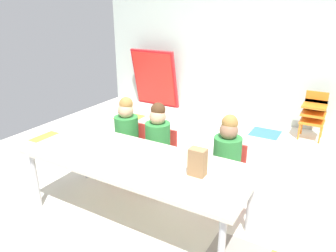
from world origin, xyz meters
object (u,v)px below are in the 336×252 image
object	(u,v)px
kid_chair_orange_stack	(314,112)
paper_plate_near_edge	(141,155)
seated_child_middle_seat	(158,137)
paper_bag_brown	(197,162)
craft_table	(135,163)
donut_powdered_on_plate	(141,153)
seated_child_far_right	(228,153)
seated_child_near_camera	(127,130)
folded_activity_table	(155,79)

from	to	relation	value
kid_chair_orange_stack	paper_plate_near_edge	size ratio (longest dim) A/B	3.78
seated_child_middle_seat	paper_bag_brown	world-z (taller)	seated_child_middle_seat
craft_table	paper_bag_brown	world-z (taller)	paper_bag_brown
craft_table	paper_plate_near_edge	distance (m)	0.09
donut_powdered_on_plate	seated_child_far_right	bearing A→B (deg)	42.78
seated_child_far_right	seated_child_near_camera	bearing A→B (deg)	180.00
paper_bag_brown	folded_activity_table	bearing A→B (deg)	127.35
kid_chair_orange_stack	paper_bag_brown	world-z (taller)	paper_bag_brown
seated_child_far_right	paper_plate_near_edge	distance (m)	0.81
paper_bag_brown	seated_child_far_right	bearing A→B (deg)	87.42
seated_child_far_right	kid_chair_orange_stack	size ratio (longest dim) A/B	1.35
seated_child_near_camera	kid_chair_orange_stack	distance (m)	2.78
seated_child_near_camera	folded_activity_table	bearing A→B (deg)	115.95
seated_child_middle_seat	folded_activity_table	size ratio (longest dim) A/B	0.84
folded_activity_table	donut_powdered_on_plate	world-z (taller)	folded_activity_table
seated_child_far_right	paper_plate_near_edge	xyz separation A→B (m)	(-0.60, -0.55, 0.06)
craft_table	kid_chair_orange_stack	bearing A→B (deg)	68.90
kid_chair_orange_stack	paper_bag_brown	size ratio (longest dim) A/B	3.09
seated_child_far_right	paper_bag_brown	world-z (taller)	seated_child_far_right
craft_table	paper_plate_near_edge	bearing A→B (deg)	81.33
seated_child_near_camera	seated_child_middle_seat	distance (m)	0.40
seated_child_far_right	kid_chair_orange_stack	xyz separation A→B (m)	(0.49, 2.23, -0.16)
craft_table	paper_plate_near_edge	xyz separation A→B (m)	(0.01, 0.07, 0.05)
craft_table	kid_chair_orange_stack	size ratio (longest dim) A/B	2.97
craft_table	paper_bag_brown	xyz separation A→B (m)	(0.58, 0.01, 0.16)
seated_child_middle_seat	kid_chair_orange_stack	distance (m)	2.57
seated_child_far_right	folded_activity_table	world-z (taller)	folded_activity_table
seated_child_near_camera	donut_powdered_on_plate	world-z (taller)	seated_child_near_camera
seated_child_near_camera	donut_powdered_on_plate	bearing A→B (deg)	-44.25
seated_child_near_camera	seated_child_middle_seat	bearing A→B (deg)	0.00
seated_child_far_right	seated_child_middle_seat	bearing A→B (deg)	180.00
craft_table	folded_activity_table	size ratio (longest dim) A/B	1.86
donut_powdered_on_plate	craft_table	bearing A→B (deg)	-98.67
craft_table	seated_child_near_camera	xyz separation A→B (m)	(-0.56, 0.62, -0.01)
paper_bag_brown	donut_powdered_on_plate	world-z (taller)	paper_bag_brown
craft_table	seated_child_near_camera	size ratio (longest dim) A/B	2.20
seated_child_near_camera	kid_chair_orange_stack	size ratio (longest dim) A/B	1.35
craft_table	donut_powdered_on_plate	bearing A→B (deg)	81.33
folded_activity_table	paper_plate_near_edge	bearing A→B (deg)	-59.60
seated_child_middle_seat	paper_bag_brown	xyz separation A→B (m)	(0.73, -0.61, 0.16)
seated_child_far_right	folded_activity_table	distance (m)	3.37
craft_table	donut_powdered_on_plate	size ratio (longest dim) A/B	19.96
paper_plate_near_edge	donut_powdered_on_plate	bearing A→B (deg)	180.00
craft_table	seated_child_middle_seat	bearing A→B (deg)	103.75
seated_child_near_camera	paper_plate_near_edge	distance (m)	0.79
donut_powdered_on_plate	folded_activity_table	bearing A→B (deg)	120.40
seated_child_near_camera	seated_child_far_right	distance (m)	1.16
seated_child_near_camera	paper_plate_near_edge	size ratio (longest dim) A/B	5.10
paper_bag_brown	donut_powdered_on_plate	distance (m)	0.58
folded_activity_table	paper_plate_near_edge	size ratio (longest dim) A/B	6.04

